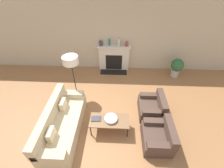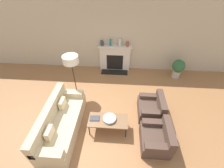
{
  "view_description": "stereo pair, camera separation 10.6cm",
  "coord_description": "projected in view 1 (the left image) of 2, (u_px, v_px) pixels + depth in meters",
  "views": [
    {
      "loc": [
        0.14,
        -2.69,
        3.85
      ],
      "look_at": [
        -0.05,
        1.41,
        0.45
      ],
      "focal_mm": 24.0,
      "sensor_mm": 36.0,
      "label": 1
    },
    {
      "loc": [
        0.24,
        -2.68,
        3.85
      ],
      "look_at": [
        -0.05,
        1.41,
        0.45
      ],
      "focal_mm": 24.0,
      "sensor_mm": 36.0,
      "label": 2
    }
  ],
  "objects": [
    {
      "name": "ground_plane",
      "position": [
        112.0,
        125.0,
        4.53
      ],
      "size": [
        18.0,
        18.0,
        0.0
      ],
      "primitive_type": "plane",
      "color": "#99663D"
    },
    {
      "name": "wall_back",
      "position": [
        115.0,
        37.0,
        6.07
      ],
      "size": [
        18.0,
        0.06,
        2.9
      ],
      "color": "#BCAD8E",
      "rests_on": "ground_plane"
    },
    {
      "name": "fireplace",
      "position": [
        114.0,
        58.0,
        6.53
      ],
      "size": [
        1.41,
        0.59,
        1.13
      ],
      "color": "beige",
      "rests_on": "ground_plane"
    },
    {
      "name": "couch",
      "position": [
        62.0,
        124.0,
        4.17
      ],
      "size": [
        0.83,
        2.17,
        0.89
      ],
      "rotation": [
        0.0,
        0.0,
        1.57
      ],
      "color": "#CCB78E",
      "rests_on": "ground_plane"
    },
    {
      "name": "armchair_near",
      "position": [
        158.0,
        137.0,
        3.94
      ],
      "size": [
        0.75,
        0.88,
        0.71
      ],
      "rotation": [
        0.0,
        0.0,
        -1.57
      ],
      "color": "#4C382D",
      "rests_on": "ground_plane"
    },
    {
      "name": "armchair_far",
      "position": [
        152.0,
        107.0,
        4.73
      ],
      "size": [
        0.75,
        0.88,
        0.71
      ],
      "rotation": [
        0.0,
        0.0,
        -1.57
      ],
      "color": "#4C382D",
      "rests_on": "ground_plane"
    },
    {
      "name": "coffee_table",
      "position": [
        109.0,
        121.0,
        4.17
      ],
      "size": [
        1.09,
        0.51,
        0.43
      ],
      "color": "brown",
      "rests_on": "ground_plane"
    },
    {
      "name": "bowl",
      "position": [
        111.0,
        118.0,
        4.14
      ],
      "size": [
        0.36,
        0.36,
        0.07
      ],
      "color": "silver",
      "rests_on": "coffee_table"
    },
    {
      "name": "book",
      "position": [
        96.0,
        119.0,
        4.18
      ],
      "size": [
        0.28,
        0.2,
        0.02
      ],
      "rotation": [
        0.0,
        0.0,
        0.07
      ],
      "color": "#38383D",
      "rests_on": "coffee_table"
    },
    {
      "name": "floor_lamp",
      "position": [
        71.0,
        62.0,
        4.67
      ],
      "size": [
        0.5,
        0.5,
        1.6
      ],
      "color": "black",
      "rests_on": "ground_plane"
    },
    {
      "name": "mantel_vase_left",
      "position": [
        101.0,
        43.0,
        6.13
      ],
      "size": [
        0.14,
        0.14,
        0.19
      ],
      "color": "#3D383D",
      "rests_on": "fireplace"
    },
    {
      "name": "mantel_vase_center_left",
      "position": [
        109.0,
        42.0,
        6.09
      ],
      "size": [
        0.08,
        0.08,
        0.28
      ],
      "color": "#28666B",
      "rests_on": "fireplace"
    },
    {
      "name": "mantel_vase_center_right",
      "position": [
        119.0,
        42.0,
        6.07
      ],
      "size": [
        0.12,
        0.12,
        0.31
      ],
      "color": "beige",
      "rests_on": "fireplace"
    },
    {
      "name": "mantel_vase_right",
      "position": [
        127.0,
        44.0,
        6.1
      ],
      "size": [
        0.12,
        0.12,
        0.18
      ],
      "color": "brown",
      "rests_on": "fireplace"
    },
    {
      "name": "potted_plant",
      "position": [
        177.0,
        67.0,
        6.18
      ],
      "size": [
        0.51,
        0.51,
        0.8
      ],
      "color": "#B2A899",
      "rests_on": "ground_plane"
    }
  ]
}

